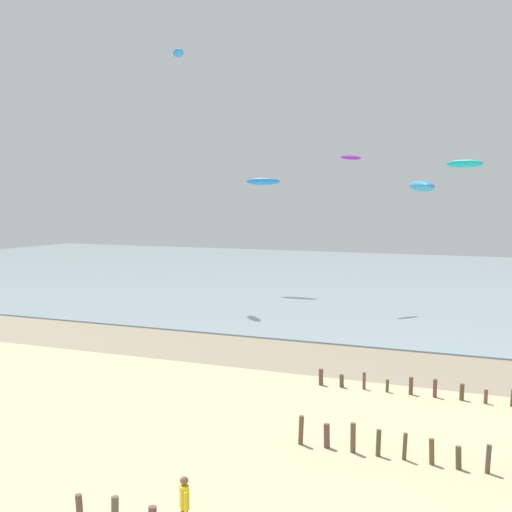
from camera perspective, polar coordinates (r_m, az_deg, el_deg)
wet_sand_strip at (r=38.07m, az=9.13°, el=-8.76°), size 120.00×7.46×0.01m
sea at (r=75.67m, az=16.57°, el=-2.14°), size 160.00×70.00×0.10m
groyne_mid at (r=24.47m, az=15.87°, el=-15.49°), size 10.36×0.38×1.07m
groyne_far at (r=32.31m, az=13.87°, el=-10.63°), size 9.87×0.37×0.83m
person_by_waterline at (r=19.01m, az=-5.97°, el=-19.95°), size 0.39×0.48×1.71m
kite_aloft_0 at (r=55.94m, az=7.86°, el=8.13°), size 1.84×2.18×0.60m
kite_aloft_3 at (r=43.45m, az=16.93°, el=7.34°), size 2.60×1.75×0.68m
kite_aloft_5 at (r=60.29m, az=-6.48°, el=16.41°), size 2.40×2.64×0.70m
kite_aloft_6 at (r=64.68m, az=0.58°, el=6.21°), size 3.46×1.25×0.94m
kite_aloft_8 at (r=26.66m, az=13.61°, el=5.65°), size 1.74×2.66×0.52m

